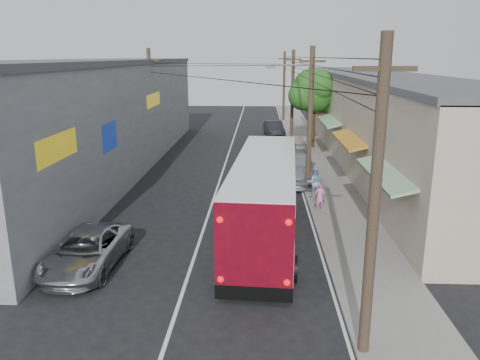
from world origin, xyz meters
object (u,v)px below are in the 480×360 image
object	(u,v)px
parked_car_mid	(284,148)
pedestrian_near	(320,197)
coach_bus	(265,197)
parked_suv	(294,166)
jeepney	(87,251)
parked_car_far	(274,129)
pedestrian_far	(314,182)

from	to	relation	value
parked_car_mid	pedestrian_near	size ratio (longest dim) A/B	3.03
pedestrian_near	coach_bus	bearing A→B (deg)	36.92
coach_bus	parked_car_mid	distance (m)	16.14
coach_bus	parked_car_mid	xyz separation A→B (m)	(1.57, 16.03, -0.99)
parked_suv	parked_car_mid	xyz separation A→B (m)	(-0.32, 6.68, -0.13)
parked_suv	pedestrian_near	xyz separation A→B (m)	(0.80, -6.34, -0.03)
parked_car_mid	pedestrian_near	xyz separation A→B (m)	(1.12, -13.02, 0.10)
coach_bus	parked_suv	xyz separation A→B (m)	(1.89, 9.35, -0.86)
jeepney	parked_car_far	xyz separation A→B (m)	(7.53, 29.44, 0.05)
parked_car_mid	pedestrian_far	bearing A→B (deg)	-77.91
coach_bus	jeepney	xyz separation A→B (m)	(-6.44, -3.43, -1.08)
parked_suv	parked_car_mid	world-z (taller)	parked_suv
coach_bus	pedestrian_far	size ratio (longest dim) A/B	7.09
coach_bus	parked_car_mid	size ratio (longest dim) A/B	2.66
parked_car_mid	pedestrian_far	world-z (taller)	pedestrian_far
coach_bus	jeepney	world-z (taller)	coach_bus
parked_suv	pedestrian_near	world-z (taller)	parked_suv
parked_car_mid	pedestrian_near	world-z (taller)	pedestrian_near
parked_suv	parked_car_mid	distance (m)	6.69
jeepney	pedestrian_far	xyz separation A→B (m)	(9.13, 8.80, 0.29)
parked_suv	parked_car_far	xyz separation A→B (m)	(-0.80, 16.66, -0.17)
coach_bus	jeepney	distance (m)	7.38
coach_bus	parked_car_far	world-z (taller)	coach_bus
pedestrian_near	parked_car_mid	bearing A→B (deg)	-96.44
parked_car_far	pedestrian_far	bearing A→B (deg)	-92.77
coach_bus	parked_car_mid	bearing A→B (deg)	88.16
parked_car_mid	pedestrian_near	distance (m)	13.07
coach_bus	pedestrian_far	xyz separation A→B (m)	(2.69, 5.37, -0.79)
pedestrian_near	pedestrian_far	distance (m)	2.36
parked_car_far	parked_car_mid	bearing A→B (deg)	-94.42
jeepney	parked_car_far	bearing A→B (deg)	77.73
parked_car_far	pedestrian_near	xyz separation A→B (m)	(1.60, -23.00, 0.13)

